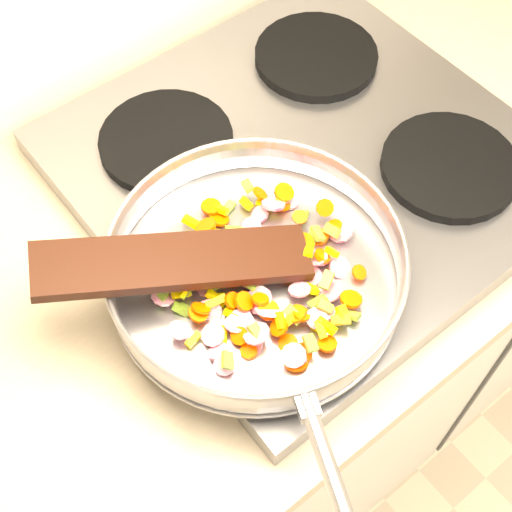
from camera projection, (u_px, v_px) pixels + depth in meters
cooktop at (305, 166)px, 1.01m from camera, size 0.60×0.60×0.04m
grate_fl at (294, 274)px, 0.88m from camera, size 0.19×0.19×0.02m
grate_fr at (450, 166)px, 0.98m from camera, size 0.19×0.19×0.02m
grate_bl at (166, 141)px, 1.00m from camera, size 0.19×0.19×0.02m
grate_br at (316, 56)px, 1.10m from camera, size 0.19×0.19×0.02m
saute_pan at (256, 266)px, 0.84m from camera, size 0.40×0.54×0.06m
vegetable_heap at (259, 276)px, 0.85m from camera, size 0.28×0.27×0.05m
wooden_spatula at (175, 261)px, 0.82m from camera, size 0.32×0.21×0.08m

